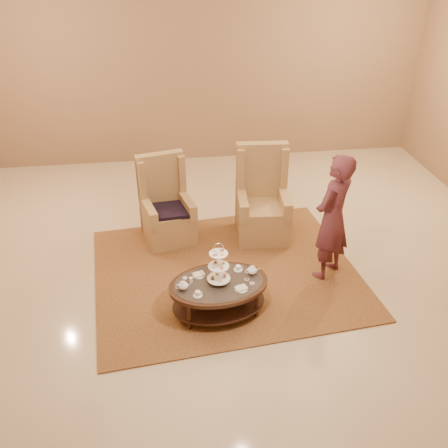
{
  "coord_description": "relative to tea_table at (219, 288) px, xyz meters",
  "views": [
    {
      "loc": [
        -0.72,
        -4.73,
        3.74
      ],
      "look_at": [
        -0.06,
        0.2,
        0.78
      ],
      "focal_mm": 40.0,
      "sensor_mm": 36.0,
      "label": 1
    }
  ],
  "objects": [
    {
      "name": "ground",
      "position": [
        0.2,
        0.42,
        -0.34
      ],
      "size": [
        8.0,
        8.0,
        0.0
      ],
      "primitive_type": "plane",
      "color": "beige",
      "rests_on": "ground"
    },
    {
      "name": "ceiling",
      "position": [
        0.2,
        0.42,
        -0.34
      ],
      "size": [
        8.0,
        8.0,
        0.02
      ],
      "primitive_type": "cube",
      "color": "white",
      "rests_on": "ground"
    },
    {
      "name": "wall_back",
      "position": [
        0.2,
        4.42,
        1.41
      ],
      "size": [
        8.0,
        0.04,
        3.5
      ],
      "primitive_type": "cube",
      "color": "#997353",
      "rests_on": "ground"
    },
    {
      "name": "rug",
      "position": [
        0.18,
        0.73,
        -0.33
      ],
      "size": [
        3.47,
        2.98,
        0.02
      ],
      "rotation": [
        0.0,
        0.0,
        0.1
      ],
      "color": "olive",
      "rests_on": "ground"
    },
    {
      "name": "tea_table",
      "position": [
        0.0,
        0.0,
        0.0
      ],
      "size": [
        1.2,
        0.9,
        0.92
      ],
      "rotation": [
        0.0,
        0.0,
        0.14
      ],
      "color": "black",
      "rests_on": "ground"
    },
    {
      "name": "armchair_left",
      "position": [
        -0.51,
        1.68,
        0.06
      ],
      "size": [
        0.78,
        0.79,
        1.18
      ],
      "rotation": [
        0.0,
        0.0,
        0.24
      ],
      "color": "tan",
      "rests_on": "ground"
    },
    {
      "name": "armchair_right",
      "position": [
        0.8,
        1.6,
        0.1
      ],
      "size": [
        0.74,
        0.77,
        1.28
      ],
      "rotation": [
        0.0,
        0.0,
        -0.07
      ],
      "color": "tan",
      "rests_on": "ground"
    },
    {
      "name": "person",
      "position": [
        1.42,
        0.54,
        0.47
      ],
      "size": [
        0.7,
        0.67,
        1.61
      ],
      "rotation": [
        0.0,
        0.0,
        3.85
      ],
      "color": "#58252F",
      "rests_on": "ground"
    }
  ]
}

